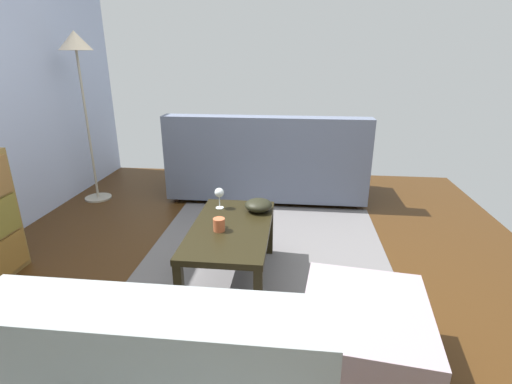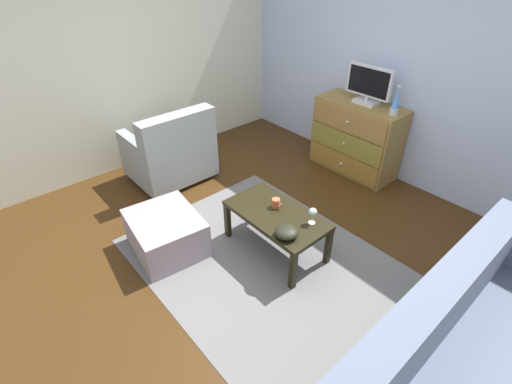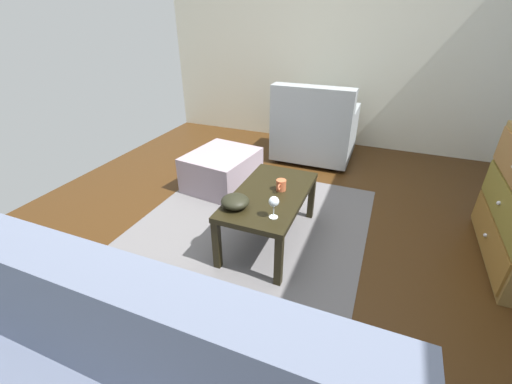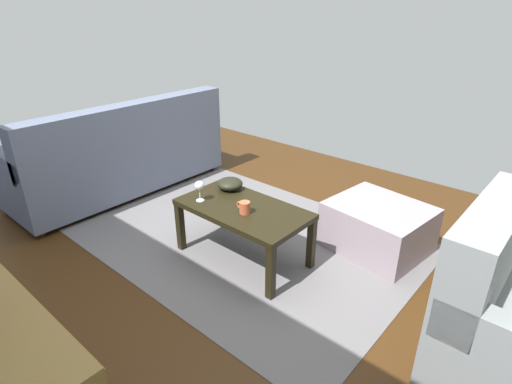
{
  "view_description": "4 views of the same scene",
  "coord_description": "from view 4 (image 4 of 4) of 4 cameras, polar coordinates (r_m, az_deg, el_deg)",
  "views": [
    {
      "loc": [
        -2.22,
        -0.41,
        1.5
      ],
      "look_at": [
        -0.17,
        -0.18,
        0.76
      ],
      "focal_mm": 26.69,
      "sensor_mm": 36.0,
      "label": 1
    },
    {
      "loc": [
        1.89,
        -1.85,
        2.44
      ],
      "look_at": [
        -0.05,
        -0.16,
        0.69
      ],
      "focal_mm": 25.4,
      "sensor_mm": 36.0,
      "label": 2
    },
    {
      "loc": [
        2.11,
        0.73,
        1.65
      ],
      "look_at": [
        0.27,
        -0.02,
        0.55
      ],
      "focal_mm": 23.16,
      "sensor_mm": 36.0,
      "label": 3
    },
    {
      "loc": [
        -1.73,
        1.91,
        1.77
      ],
      "look_at": [
        -0.18,
        0.12,
        0.66
      ],
      "focal_mm": 28.7,
      "sensor_mm": 36.0,
      "label": 4
    }
  ],
  "objects": [
    {
      "name": "coffee_table",
      "position": [
        2.96,
        -1.81,
        -3.01
      ],
      "size": [
        0.96,
        0.52,
        0.43
      ],
      "color": "black",
      "rests_on": "ground_plane"
    },
    {
      "name": "wine_glass",
      "position": [
        3.0,
        -7.91,
        0.8
      ],
      "size": [
        0.07,
        0.07,
        0.16
      ],
      "color": "silver",
      "rests_on": "coffee_table"
    },
    {
      "name": "ottoman",
      "position": [
        3.3,
        16.61,
        -4.74
      ],
      "size": [
        0.77,
        0.68,
        0.37
      ],
      "primitive_type": "cube",
      "rotation": [
        0.0,
        0.0,
        -0.12
      ],
      "color": "gray",
      "rests_on": "ground_plane"
    },
    {
      "name": "ground_plane",
      "position": [
        3.14,
        -0.94,
        -9.71
      ],
      "size": [
        5.46,
        4.72,
        0.05
      ],
      "primitive_type": "cube",
      "color": "#3E250E"
    },
    {
      "name": "mug",
      "position": [
        2.83,
        -1.62,
        -2.16
      ],
      "size": [
        0.11,
        0.08,
        0.09
      ],
      "color": "#B95935",
      "rests_on": "coffee_table"
    },
    {
      "name": "area_rug",
      "position": [
        3.37,
        -1.21,
        -6.55
      ],
      "size": [
        2.6,
        1.9,
        0.01
      ],
      "primitive_type": "cube",
      "color": "slate",
      "rests_on": "ground_plane"
    },
    {
      "name": "couch_large",
      "position": [
        4.32,
        -18.34,
        4.69
      ],
      "size": [
        0.85,
        2.1,
        0.93
      ],
      "color": "#332319",
      "rests_on": "ground_plane"
    },
    {
      "name": "bowl_decorative",
      "position": [
        3.19,
        -3.64,
        1.15
      ],
      "size": [
        0.2,
        0.2,
        0.09
      ],
      "primitive_type": "ellipsoid",
      "color": "black",
      "rests_on": "coffee_table"
    }
  ]
}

